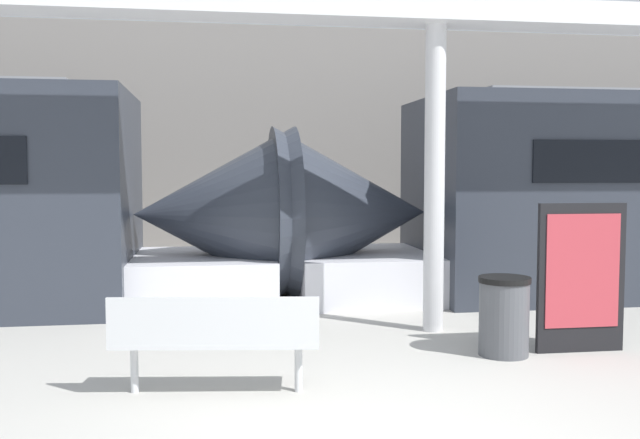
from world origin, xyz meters
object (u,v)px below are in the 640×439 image
poster_board (581,277)px  support_column_near (434,180)px  bench_near (215,335)px  trash_bin (504,316)px

poster_board → support_column_near: bearing=135.7°
bench_near → poster_board: bearing=20.6°
trash_bin → poster_board: poster_board is taller
trash_bin → poster_board: 0.96m
bench_near → poster_board: size_ratio=1.15×
trash_bin → support_column_near: 1.94m
bench_near → trash_bin: 3.18m
bench_near → support_column_near: 3.66m
trash_bin → support_column_near: (-0.38, 1.25, 1.43)m
support_column_near → trash_bin: bearing=-72.9°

